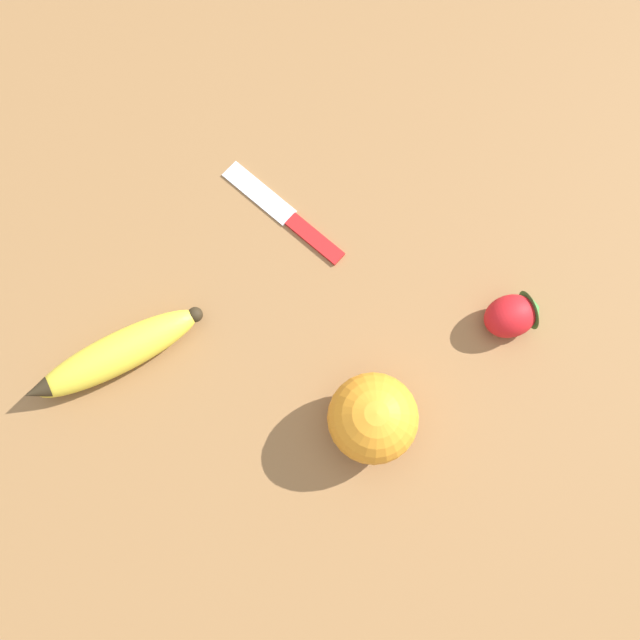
{
  "coord_description": "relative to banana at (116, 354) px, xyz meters",
  "views": [
    {
      "loc": [
        -0.14,
        -0.05,
        0.61
      ],
      "look_at": [
        -0.01,
        0.03,
        0.03
      ],
      "focal_mm": 35.0,
      "sensor_mm": 36.0,
      "label": 1
    }
  ],
  "objects": [
    {
      "name": "ground_plane",
      "position": [
        0.13,
        -0.18,
        -0.02
      ],
      "size": [
        3.0,
        3.0,
        0.0
      ],
      "primitive_type": "plane",
      "color": "olive"
    },
    {
      "name": "banana",
      "position": [
        0.0,
        0.0,
        0.0
      ],
      "size": [
        0.17,
        0.12,
        0.04
      ],
      "rotation": [
        0.0,
        0.0,
        2.58
      ],
      "color": "yellow",
      "rests_on": "ground_plane"
    },
    {
      "name": "orange",
      "position": [
        0.07,
        -0.24,
        0.02
      ],
      "size": [
        0.08,
        0.08,
        0.08
      ],
      "color": "orange",
      "rests_on": "ground_plane"
    },
    {
      "name": "strawberry",
      "position": [
        0.23,
        -0.32,
        0.0
      ],
      "size": [
        0.07,
        0.07,
        0.04
      ],
      "rotation": [
        0.0,
        0.0,
        5.56
      ],
      "color": "red",
      "rests_on": "ground_plane"
    },
    {
      "name": "paring_knife",
      "position": [
        0.21,
        -0.07,
        -0.02
      ],
      "size": [
        0.05,
        0.16,
        0.01
      ],
      "rotation": [
        0.0,
        0.0,
        6.09
      ],
      "color": "silver",
      "rests_on": "ground_plane"
    }
  ]
}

